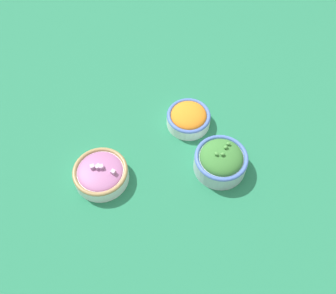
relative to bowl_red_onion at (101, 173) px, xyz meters
The scene contains 4 objects.
ground_plane 0.20m from the bowl_red_onion, 169.49° to the right, with size 3.00×3.00×0.00m, color #23704C.
bowl_red_onion is the anchor object (origin of this frame).
bowl_broccoli 0.33m from the bowl_red_onion, behind, with size 0.15×0.15×0.09m.
bowl_carrots 0.31m from the bowl_red_onion, 156.28° to the right, with size 0.13×0.13×0.06m.
Camera 1 is at (0.14, 0.56, 0.93)m, focal length 40.00 mm.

